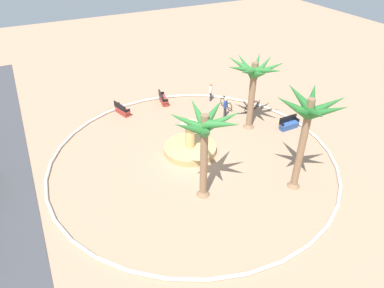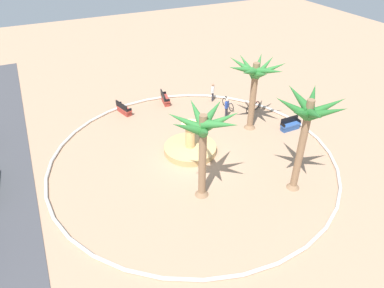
# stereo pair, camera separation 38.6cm
# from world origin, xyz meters

# --- Properties ---
(ground_plane) EXTENTS (80.00, 80.00, 0.00)m
(ground_plane) POSITION_xyz_m (0.00, 0.00, 0.00)
(ground_plane) COLOR tan
(plaza_curb) EXTENTS (18.97, 18.97, 0.20)m
(plaza_curb) POSITION_xyz_m (0.00, 0.00, 0.10)
(plaza_curb) COLOR silver
(plaza_curb) RESTS_ON ground
(fountain) EXTENTS (3.62, 3.62, 2.28)m
(fountain) POSITION_xyz_m (0.80, -0.18, 0.32)
(fountain) COLOR tan
(fountain) RESTS_ON ground
(palm_tree_near_fountain) EXTENTS (3.91, 3.82, 6.15)m
(palm_tree_near_fountain) POSITION_xyz_m (-5.28, -4.20, 4.75)
(palm_tree_near_fountain) COLOR #8E6B4C
(palm_tree_near_fountain) RESTS_ON ground
(palm_tree_by_curb) EXTENTS (4.28, 4.28, 5.46)m
(palm_tree_by_curb) POSITION_xyz_m (1.72, -5.68, 4.24)
(palm_tree_by_curb) COLOR #8E6B4C
(palm_tree_by_curb) RESTS_ON ground
(palm_tree_mid_plaza) EXTENTS (3.82, 3.85, 5.61)m
(palm_tree_mid_plaza) POSITION_xyz_m (-3.47, 1.03, 4.29)
(palm_tree_mid_plaza) COLOR #8E6B4C
(palm_tree_mid_plaza) RESTS_ON ground
(bench_east) EXTENTS (1.66, 0.75, 1.00)m
(bench_east) POSITION_xyz_m (8.32, -1.33, 0.35)
(bench_east) COLOR #B73D33
(bench_east) RESTS_ON ground
(bench_west) EXTENTS (0.53, 1.61, 1.00)m
(bench_west) POSITION_xyz_m (0.18, -8.27, 0.35)
(bench_west) COLOR #335BA8
(bench_west) RESTS_ON ground
(bench_north) EXTENTS (1.68, 0.93, 1.00)m
(bench_north) POSITION_xyz_m (8.04, 2.41, 0.35)
(bench_north) COLOR #B73D33
(bench_north) RESTS_ON ground
(bicycle_red_frame) EXTENTS (0.63, 1.66, 0.94)m
(bicycle_red_frame) POSITION_xyz_m (3.83, -7.35, 0.38)
(bicycle_red_frame) COLOR black
(bicycle_red_frame) RESTS_ON ground
(bicycle_by_lamppost) EXTENTS (1.72, 0.44, 0.94)m
(bicycle_by_lamppost) POSITION_xyz_m (5.15, -5.72, 0.38)
(bicycle_by_lamppost) COLOR black
(bicycle_by_lamppost) RESTS_ON ground
(person_cyclist_helmet) EXTENTS (0.43, 0.37, 1.60)m
(person_cyclist_helmet) POSITION_xyz_m (6.94, -5.23, 0.90)
(person_cyclist_helmet) COLOR #33333D
(person_cyclist_helmet) RESTS_ON ground
(person_cyclist_photo) EXTENTS (0.35, 0.46, 1.67)m
(person_cyclist_photo) POSITION_xyz_m (3.86, -4.82, 0.94)
(person_cyclist_photo) COLOR #33333D
(person_cyclist_photo) RESTS_ON ground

